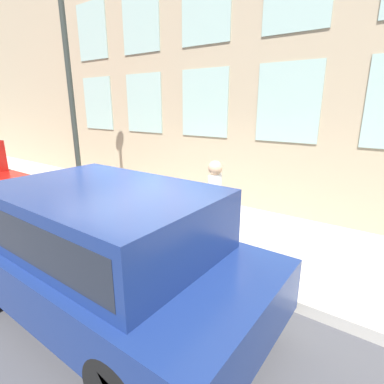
% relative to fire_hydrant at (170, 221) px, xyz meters
% --- Properties ---
extents(ground_plane, '(80.00, 80.00, 0.00)m').
position_rel_fire_hydrant_xyz_m(ground_plane, '(-0.39, -0.00, -0.61)').
color(ground_plane, '#47474C').
extents(sidewalk, '(3.11, 60.00, 0.17)m').
position_rel_fire_hydrant_xyz_m(sidewalk, '(1.17, -0.00, -0.52)').
color(sidewalk, '#B2ADA3').
rests_on(sidewalk, ground_plane).
extents(building_facade, '(0.33, 40.00, 8.70)m').
position_rel_fire_hydrant_xyz_m(building_facade, '(2.87, -0.00, 3.75)').
color(building_facade, tan).
rests_on(building_facade, ground_plane).
extents(fire_hydrant, '(0.30, 0.42, 0.86)m').
position_rel_fire_hydrant_xyz_m(fire_hydrant, '(0.00, 0.00, 0.00)').
color(fire_hydrant, gray).
rests_on(fire_hydrant, sidewalk).
extents(person, '(0.38, 0.25, 1.57)m').
position_rel_fire_hydrant_xyz_m(person, '(0.43, -0.68, 0.50)').
color(person, '#726651').
rests_on(person, sidewalk).
extents(parked_truck_navy_near, '(2.05, 4.39, 1.73)m').
position_rel_fire_hydrant_xyz_m(parked_truck_navy_near, '(-1.81, -0.45, 0.39)').
color(parked_truck_navy_near, black).
rests_on(parked_truck_navy_near, ground_plane).
extents(street_lamp, '(0.36, 0.36, 5.54)m').
position_rel_fire_hydrant_xyz_m(street_lamp, '(0.18, 2.99, 3.00)').
color(street_lamp, '#2D332D').
rests_on(street_lamp, sidewalk).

